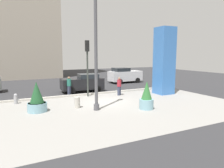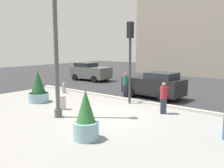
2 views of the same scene
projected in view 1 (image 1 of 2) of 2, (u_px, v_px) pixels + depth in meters
The scene contains 14 objects.
ground_plane at pixel (86, 93), 19.06m from camera, with size 60.00×60.00×0.00m, color #2D2D30.
plaza_pavement at pixel (117, 108), 13.75m from camera, with size 18.00×10.00×0.02m, color gray.
curb_strip at pixel (90, 94), 18.27m from camera, with size 18.00×0.24×0.16m, color #B7B2A8.
lamp_post at pixel (96, 50), 12.76m from camera, with size 0.44×0.44×7.76m.
art_pillar_blue at pixel (164, 61), 18.47m from camera, with size 1.43×1.43×5.90m, color #3870BC.
potted_plant_near_left at pixel (37, 99), 12.83m from camera, with size 1.18×1.18×1.89m.
potted_plant_by_pillar at pixel (147, 97), 13.46m from camera, with size 0.92×0.92×1.84m.
fire_hydrant at pixel (16, 99), 14.96m from camera, with size 0.36×0.26×0.75m.
concrete_bollard at pixel (77, 103), 13.76m from camera, with size 0.36×0.36×0.75m, color #B2ADA3.
traffic_light_corner at pixel (87, 59), 17.24m from camera, with size 0.28×0.42×4.68m.
car_curb_east at pixel (83, 83), 19.76m from camera, with size 3.99×2.11×1.70m.
car_intersection at pixel (125, 75), 26.14m from camera, with size 4.13×2.10×1.90m.
pedestrian_by_curb at pixel (119, 85), 17.98m from camera, with size 0.50×0.50×1.59m.
pedestrian_crossing at pixel (69, 85), 18.17m from camera, with size 0.51×0.51×1.63m.
Camera 1 is at (-6.27, -13.83, 3.54)m, focal length 33.29 mm.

